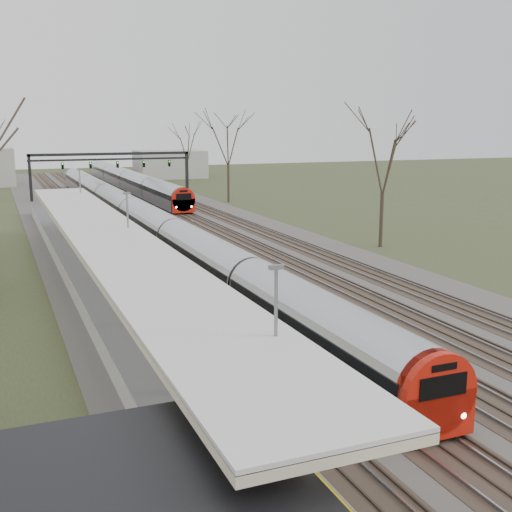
{
  "coord_description": "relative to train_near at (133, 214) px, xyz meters",
  "views": [
    {
      "loc": [
        -14.42,
        -0.97,
        9.66
      ],
      "look_at": [
        -0.25,
        33.57,
        2.0
      ],
      "focal_mm": 45.0,
      "sensor_mm": 36.0,
      "label": 1
    }
  ],
  "objects": [
    {
      "name": "tree_east_far",
      "position": [
        16.5,
        -16.34,
        5.81
      ],
      "size": [
        5.0,
        5.0,
        10.3
      ],
      "color": "#2D231C",
      "rests_on": "ground"
    },
    {
      "name": "platform",
      "position": [
        -6.55,
        -20.84,
        -0.98
      ],
      "size": [
        3.5,
        69.0,
        1.0
      ],
      "primitive_type": "cube",
      "color": "#9E9B93",
      "rests_on": "ground"
    },
    {
      "name": "train_far",
      "position": [
        7.0,
        37.25,
        0.0
      ],
      "size": [
        2.62,
        60.21,
        3.05
      ],
      "color": "#A0A2A9",
      "rests_on": "ground"
    },
    {
      "name": "signal_gantry",
      "position": [
        2.79,
        26.65,
        3.43
      ],
      "size": [
        21.0,
        0.59,
        6.08
      ],
      "color": "black",
      "rests_on": "ground"
    },
    {
      "name": "canopy",
      "position": [
        -6.55,
        -25.35,
        2.45
      ],
      "size": [
        4.1,
        50.0,
        3.11
      ],
      "color": "slate",
      "rests_on": "platform"
    },
    {
      "name": "track_bed",
      "position": [
        2.76,
        -3.34,
        -1.42
      ],
      "size": [
        24.0,
        160.0,
        0.22
      ],
      "color": "#474442",
      "rests_on": "ground"
    },
    {
      "name": "train_near",
      "position": [
        0.0,
        0.0,
        0.0
      ],
      "size": [
        2.62,
        90.21,
        3.05
      ],
      "color": "#A0A2A9",
      "rests_on": "ground"
    }
  ]
}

